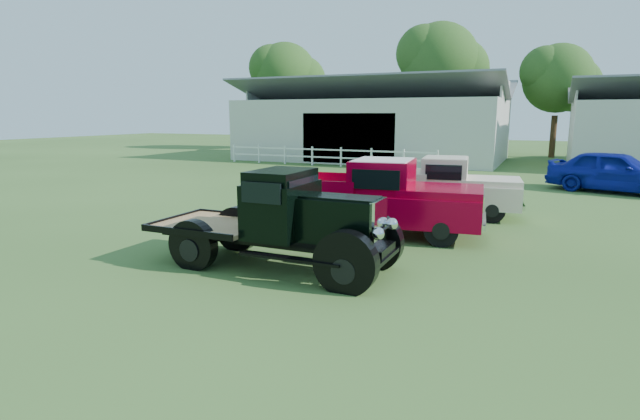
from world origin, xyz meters
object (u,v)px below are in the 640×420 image
at_px(vintage_flatbed, 278,219).
at_px(misc_car_blue, 615,172).
at_px(red_pickup, 378,196).
at_px(white_pickup, 441,187).

xyz_separation_m(vintage_flatbed, misc_car_blue, (7.61, 14.95, -0.17)).
xyz_separation_m(vintage_flatbed, red_pickup, (0.95, 3.83, -0.02)).
xyz_separation_m(white_pickup, misc_car_blue, (5.62, 7.80, -0.04)).
bearing_deg(white_pickup, misc_car_blue, 46.92).
distance_m(red_pickup, white_pickup, 3.48).
bearing_deg(misc_car_blue, white_pickup, 161.74).
height_order(vintage_flatbed, red_pickup, vintage_flatbed).
height_order(red_pickup, misc_car_blue, red_pickup).
xyz_separation_m(red_pickup, white_pickup, (1.03, 3.32, -0.11)).
xyz_separation_m(vintage_flatbed, white_pickup, (1.99, 7.15, -0.13)).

